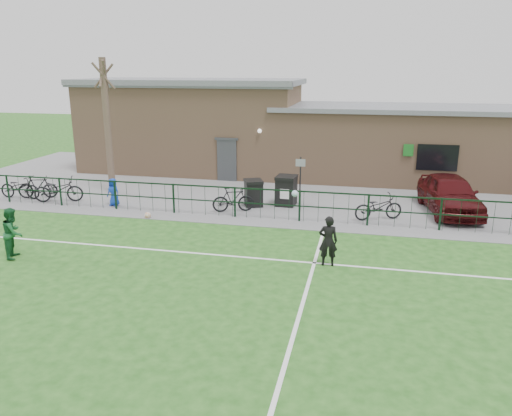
% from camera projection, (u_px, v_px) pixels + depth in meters
% --- Properties ---
extents(ground, '(90.00, 90.00, 0.00)m').
position_uv_depth(ground, '(209.00, 321.00, 11.46)').
color(ground, '#1F4F17').
rests_on(ground, ground).
extents(paving_strip, '(34.00, 13.00, 0.02)m').
position_uv_depth(paving_strip, '(294.00, 187.00, 24.13)').
color(paving_strip, slate).
rests_on(paving_strip, ground).
extents(pitch_line_touch, '(28.00, 0.10, 0.01)m').
position_uv_depth(pitch_line_touch, '(272.00, 221.00, 18.78)').
color(pitch_line_touch, white).
rests_on(pitch_line_touch, ground).
extents(pitch_line_mid, '(28.00, 0.10, 0.01)m').
position_uv_depth(pitch_line_mid, '(249.00, 258.00, 15.22)').
color(pitch_line_mid, white).
rests_on(pitch_line_mid, ground).
extents(pitch_line_perp, '(0.10, 16.00, 0.01)m').
position_uv_depth(pitch_line_perp, '(295.00, 330.00, 11.05)').
color(pitch_line_perp, white).
rests_on(pitch_line_perp, ground).
extents(perimeter_fence, '(28.00, 0.10, 1.20)m').
position_uv_depth(perimeter_fence, '(273.00, 205.00, 18.81)').
color(perimeter_fence, black).
rests_on(perimeter_fence, ground).
extents(bare_tree, '(0.30, 0.30, 6.00)m').
position_uv_depth(bare_tree, '(108.00, 127.00, 22.17)').
color(bare_tree, '#4D3B2F').
rests_on(bare_tree, ground).
extents(wheelie_bin_left, '(0.92, 0.96, 1.01)m').
position_uv_depth(wheelie_bin_left, '(254.00, 194.00, 20.66)').
color(wheelie_bin_left, black).
rests_on(wheelie_bin_left, paving_strip).
extents(wheelie_bin_right, '(0.82, 0.92, 1.16)m').
position_uv_depth(wheelie_bin_right, '(286.00, 191.00, 20.76)').
color(wheelie_bin_right, black).
rests_on(wheelie_bin_right, paving_strip).
extents(sign_post, '(0.07, 0.07, 2.00)m').
position_uv_depth(sign_post, '(300.00, 181.00, 20.82)').
color(sign_post, black).
rests_on(sign_post, paving_strip).
extents(car_maroon, '(2.40, 4.65, 1.51)m').
position_uv_depth(car_maroon, '(450.00, 194.00, 19.67)').
color(car_maroon, '#3E0B0D').
rests_on(car_maroon, paving_strip).
extents(bicycle_a, '(1.90, 0.68, 0.99)m').
position_uv_depth(bicycle_a, '(20.00, 187.00, 21.82)').
color(bicycle_a, black).
rests_on(bicycle_a, paving_strip).
extents(bicycle_b, '(1.76, 0.97, 1.02)m').
position_uv_depth(bicycle_b, '(38.00, 187.00, 21.86)').
color(bicycle_b, black).
rests_on(bicycle_b, paving_strip).
extents(bicycle_c, '(2.15, 1.33, 1.07)m').
position_uv_depth(bicycle_c, '(58.00, 190.00, 21.27)').
color(bicycle_c, black).
rests_on(bicycle_c, paving_strip).
extents(bicycle_d, '(1.72, 1.03, 1.00)m').
position_uv_depth(bicycle_d, '(233.00, 200.00, 19.82)').
color(bicycle_d, black).
rests_on(bicycle_d, paving_strip).
extents(bicycle_e, '(1.98, 1.36, 0.99)m').
position_uv_depth(bicycle_e, '(378.00, 207.00, 18.79)').
color(bicycle_e, black).
rests_on(bicycle_e, paving_strip).
extents(spectator_child, '(0.62, 0.46, 1.16)m').
position_uv_depth(spectator_child, '(113.00, 192.00, 20.67)').
color(spectator_child, '#123AAC').
rests_on(spectator_child, paving_strip).
extents(goalkeeper_kick, '(1.76, 2.84, 1.58)m').
position_uv_depth(goalkeeper_kick, '(327.00, 239.00, 14.53)').
color(goalkeeper_kick, black).
rests_on(goalkeeper_kick, ground).
extents(outfield_player, '(0.82, 0.92, 1.56)m').
position_uv_depth(outfield_player, '(13.00, 233.00, 15.08)').
color(outfield_player, '#175228').
rests_on(outfield_player, ground).
extents(ball_ground, '(0.24, 0.24, 0.24)m').
position_uv_depth(ball_ground, '(148.00, 215.00, 19.12)').
color(ball_ground, silver).
rests_on(ball_ground, ground).
extents(clubhouse, '(24.25, 5.40, 4.96)m').
position_uv_depth(clubhouse, '(287.00, 132.00, 26.52)').
color(clubhouse, '#A67D5C').
rests_on(clubhouse, ground).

